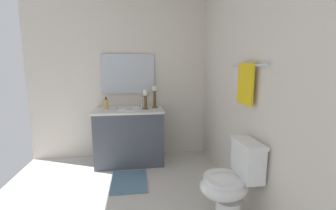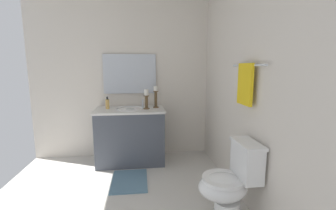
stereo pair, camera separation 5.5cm
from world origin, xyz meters
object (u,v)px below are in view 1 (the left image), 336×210
at_px(sink_basin, 129,112).
at_px(toilet, 231,181).
at_px(towel_near_vanity, 245,84).
at_px(bath_mat, 129,181).
at_px(soap_bottle, 106,104).
at_px(mirror, 128,74).
at_px(candle_holder_tall, 155,96).
at_px(towel_bar, 248,65).
at_px(vanity_cabinet, 130,136).
at_px(candle_holder_short, 145,99).

bearing_deg(sink_basin, toilet, 33.85).
xyz_separation_m(towel_near_vanity, bath_mat, (-0.60, -1.18, -1.25)).
height_order(soap_bottle, toilet, soap_bottle).
bearing_deg(sink_basin, mirror, -179.80).
relative_size(candle_holder_tall, bath_mat, 0.54).
distance_m(sink_basin, towel_bar, 1.83).
bearing_deg(candle_holder_tall, soap_bottle, -88.50).
height_order(towel_bar, towel_near_vanity, towel_near_vanity).
relative_size(sink_basin, towel_near_vanity, 0.99).
distance_m(soap_bottle, towel_near_vanity, 2.01).
xyz_separation_m(vanity_cabinet, soap_bottle, (-0.06, -0.33, 0.48)).
relative_size(soap_bottle, bath_mat, 0.30).
height_order(candle_holder_tall, toilet, candle_holder_tall).
xyz_separation_m(mirror, soap_bottle, (0.22, -0.33, -0.43)).
bearing_deg(bath_mat, candle_holder_short, 157.92).
relative_size(candle_holder_tall, soap_bottle, 1.80).
distance_m(candle_holder_short, towel_bar, 1.60).
distance_m(towel_near_vanity, bath_mat, 1.82).
relative_size(candle_holder_short, bath_mat, 0.48).
xyz_separation_m(toilet, towel_bar, (-0.23, 0.22, 1.08)).
bearing_deg(bath_mat, vanity_cabinet, -180.00).
bearing_deg(sink_basin, towel_near_vanity, 43.89).
height_order(sink_basin, mirror, mirror).
relative_size(sink_basin, candle_holder_short, 1.40).
bearing_deg(candle_holder_tall, towel_near_vanity, 31.31).
bearing_deg(vanity_cabinet, sink_basin, 90.00).
distance_m(candle_holder_short, bath_mat, 1.16).
height_order(vanity_cabinet, bath_mat, vanity_cabinet).
height_order(candle_holder_tall, soap_bottle, candle_holder_tall).
height_order(sink_basin, bath_mat, sink_basin).
xyz_separation_m(mirror, towel_near_vanity, (1.50, 1.18, -0.06)).
distance_m(mirror, candle_holder_short, 0.52).
distance_m(sink_basin, towel_near_vanity, 1.76).
bearing_deg(mirror, candle_holder_tall, 62.08).
bearing_deg(bath_mat, sink_basin, 179.91).
distance_m(vanity_cabinet, toilet, 1.74).
xyz_separation_m(vanity_cabinet, sink_basin, (0.00, 0.00, 0.37)).
height_order(vanity_cabinet, sink_basin, sink_basin).
bearing_deg(vanity_cabinet, soap_bottle, -99.69).
relative_size(mirror, candle_holder_short, 2.80).
height_order(vanity_cabinet, soap_bottle, soap_bottle).
distance_m(mirror, towel_bar, 1.92).
xyz_separation_m(sink_basin, mirror, (-0.28, -0.00, 0.54)).
bearing_deg(toilet, soap_bottle, -139.17).
bearing_deg(soap_bottle, towel_bar, 49.99).
xyz_separation_m(candle_holder_short, towel_near_vanity, (1.20, 0.93, 0.29)).
xyz_separation_m(sink_basin, soap_bottle, (-0.06, -0.33, 0.11)).
relative_size(mirror, towel_bar, 1.19).
distance_m(toilet, towel_bar, 1.12).
relative_size(candle_holder_short, toilet, 0.38).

